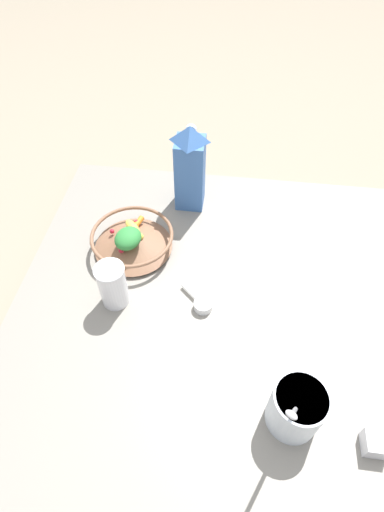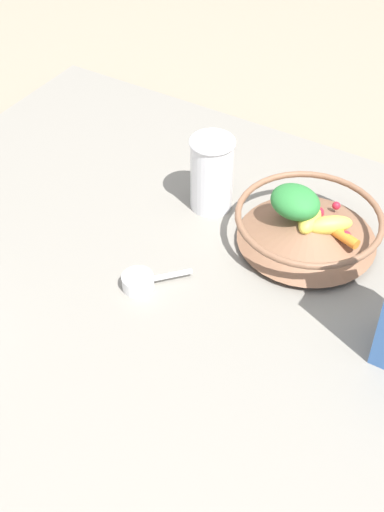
% 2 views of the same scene
% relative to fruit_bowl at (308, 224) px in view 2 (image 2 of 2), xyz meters
% --- Properties ---
extents(ground_plane, '(6.00, 6.00, 0.00)m').
position_rel_fruit_bowl_xyz_m(ground_plane, '(-0.24, 0.16, -0.07)').
color(ground_plane, gray).
extents(countertop, '(1.00, 1.00, 0.03)m').
position_rel_fruit_bowl_xyz_m(countertop, '(-0.24, 0.16, -0.05)').
color(countertop, gray).
rests_on(countertop, ground_plane).
extents(fruit_bowl, '(0.22, 0.22, 0.09)m').
position_rel_fruit_bowl_xyz_m(fruit_bowl, '(0.00, 0.00, 0.00)').
color(fruit_bowl, brown).
rests_on(fruit_bowl, countertop).
extents(drinking_cup, '(0.07, 0.07, 0.13)m').
position_rel_fruit_bowl_xyz_m(drinking_cup, '(0.01, 0.17, 0.03)').
color(drinking_cup, white).
rests_on(drinking_cup, countertop).
extents(measuring_scoop, '(0.08, 0.08, 0.02)m').
position_rel_fruit_bowl_xyz_m(measuring_scoop, '(-0.21, 0.16, -0.03)').
color(measuring_scoop, white).
rests_on(measuring_scoop, countertop).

